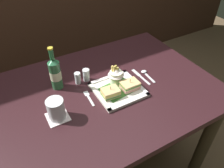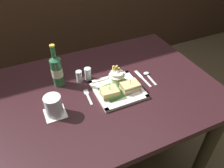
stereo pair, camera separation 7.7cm
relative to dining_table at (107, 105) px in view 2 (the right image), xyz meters
The scene contains 14 objects.
ground_plane 0.62m from the dining_table, ahead, with size 6.00×6.00×0.00m, color brown.
dining_table is the anchor object (origin of this frame).
square_plate 0.15m from the dining_table, 41.34° to the right, with size 0.25×0.25×0.02m.
sandwich_half_left 0.17m from the dining_table, 98.44° to the right, with size 0.09×0.07×0.06m.
sandwich_half_right 0.20m from the dining_table, 32.15° to the right, with size 0.09×0.07×0.06m.
fries_cup 0.20m from the dining_table, 10.86° to the left, with size 0.09×0.09×0.10m.
beer_bottle 0.35m from the dining_table, 146.68° to the left, with size 0.06×0.06×0.25m.
drink_coaster 0.33m from the dining_table, 167.16° to the right, with size 0.10×0.10×0.00m, color silver.
water_glass 0.35m from the dining_table, 167.16° to the right, with size 0.08×0.08×0.10m.
fork 0.17m from the dining_table, behind, with size 0.03×0.12×0.00m.
knife 0.26m from the dining_table, ahead, with size 0.02×0.17×0.00m.
spoon 0.30m from the dining_table, ahead, with size 0.04×0.13×0.01m.
salt_shaker 0.23m from the dining_table, 132.26° to the left, with size 0.03×0.03×0.07m.
pepper_shaker 0.21m from the dining_table, 115.97° to the left, with size 0.04×0.04×0.07m.
Camera 2 is at (-0.35, -0.84, 1.53)m, focal length 35.14 mm.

